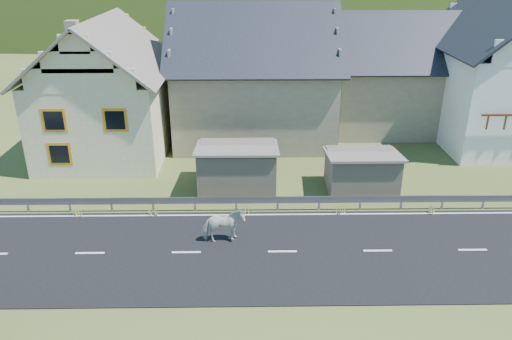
{
  "coord_description": "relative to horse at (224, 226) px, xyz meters",
  "views": [
    {
      "loc": [
        -1.37,
        -17.68,
        11.47
      ],
      "look_at": [
        -1.05,
        3.21,
        2.36
      ],
      "focal_mm": 35.0,
      "sensor_mm": 36.0,
      "label": 1
    }
  ],
  "objects": [
    {
      "name": "lane_markings",
      "position": [
        2.47,
        -0.86,
        -0.75
      ],
      "size": [
        60.0,
        6.6,
        0.01
      ],
      "primitive_type": "cube",
      "color": "silver",
      "rests_on": "road"
    },
    {
      "name": "house_white",
      "position": [
        17.47,
        13.14,
        4.27
      ],
      "size": [
        8.8,
        10.8,
        9.7
      ],
      "color": "white",
      "rests_on": "ground"
    },
    {
      "name": "house_stone_b",
      "position": [
        11.47,
        16.14,
        3.44
      ],
      "size": [
        9.8,
        8.8,
        8.1
      ],
      "color": "gray",
      "rests_on": "ground"
    },
    {
      "name": "road",
      "position": [
        2.47,
        -0.86,
        -0.77
      ],
      "size": [
        60.0,
        7.0,
        0.04
      ],
      "primitive_type": "cube",
      "color": "black",
      "rests_on": "ground"
    },
    {
      "name": "shed_right",
      "position": [
        6.97,
        5.14,
        0.21
      ],
      "size": [
        3.8,
        2.9,
        2.2
      ],
      "primitive_type": "cube",
      "color": "#706255",
      "rests_on": "ground"
    },
    {
      "name": "house_cream",
      "position": [
        -7.54,
        11.14,
        3.56
      ],
      "size": [
        7.8,
        9.8,
        8.3
      ],
      "color": "#FBE9BB",
      "rests_on": "ground"
    },
    {
      "name": "guardrail",
      "position": [
        2.47,
        2.82,
        -0.23
      ],
      "size": [
        28.1,
        0.09,
        0.75
      ],
      "color": "#93969B",
      "rests_on": "ground"
    },
    {
      "name": "house_stone_a",
      "position": [
        1.47,
        14.14,
        3.84
      ],
      "size": [
        10.8,
        9.8,
        8.9
      ],
      "color": "gray",
      "rests_on": "ground"
    },
    {
      "name": "ground",
      "position": [
        2.47,
        -0.86,
        -0.79
      ],
      "size": [
        160.0,
        160.0,
        0.0
      ],
      "primitive_type": "plane",
      "color": "#34421A",
      "rests_on": "ground"
    },
    {
      "name": "horse",
      "position": [
        0.0,
        0.0,
        0.0
      ],
      "size": [
        1.14,
        1.91,
        1.51
      ],
      "primitive_type": "imported",
      "rotation": [
        0.0,
        0.0,
        1.77
      ],
      "color": "beige",
      "rests_on": "road"
    },
    {
      "name": "shed_left",
      "position": [
        0.47,
        5.64,
        0.31
      ],
      "size": [
        4.3,
        3.3,
        2.4
      ],
      "primitive_type": "cube",
      "color": "#706255",
      "rests_on": "ground"
    },
    {
      "name": "mountain",
      "position": [
        7.47,
        179.14,
        -20.79
      ],
      "size": [
        440.0,
        280.0,
        260.0
      ],
      "primitive_type": "ellipsoid",
      "color": "#243211",
      "rests_on": "ground"
    }
  ]
}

